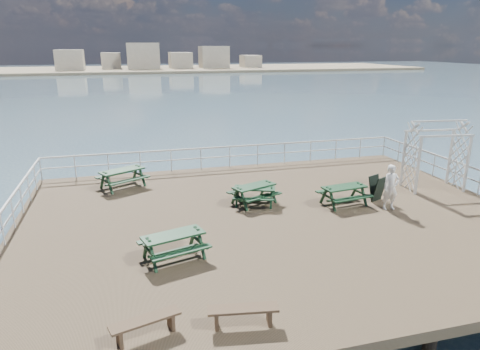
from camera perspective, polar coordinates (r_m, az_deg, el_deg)
name	(u,v)px	position (r m, az deg, el deg)	size (l,w,h in m)	color
ground	(275,220)	(15.61, 4.67, -6.04)	(18.00, 14.00, 0.30)	brown
sea_backdrop	(176,66)	(148.75, -8.58, 14.21)	(300.00, 300.00, 9.20)	#415C6D
railing	(253,174)	(17.54, 1.72, 0.16)	(17.77, 13.76, 1.10)	silver
picnic_table_a	(122,174)	(19.15, -15.42, 0.07)	(2.35, 2.20, 0.91)	#12321B
picnic_table_b	(254,192)	(16.53, 1.94, -2.29)	(1.93, 1.75, 0.77)	#12321B
picnic_table_c	(344,191)	(16.95, 13.72, -2.12)	(1.90, 1.61, 0.84)	#12321B
picnic_table_d	(174,241)	(12.54, -8.86, -8.67)	(2.09, 1.85, 0.86)	#12321B
picnic_table_e	(254,190)	(16.61, 1.90, -2.04)	(2.09, 1.90, 0.83)	#12321B
flat_bench_near	(243,312)	(9.81, 0.39, -17.80)	(1.59, 0.61, 0.45)	brown
flat_bench_far	(146,323)	(9.71, -12.49, -18.72)	(1.54, 0.76, 0.43)	brown
trellis_arbor	(435,159)	(19.91, 24.58, 1.97)	(2.53, 1.56, 2.97)	silver
sandwich_board	(377,189)	(17.73, 17.81, -1.75)	(0.76, 0.68, 1.03)	black
person	(391,187)	(16.88, 19.46, -1.56)	(0.63, 0.41, 1.72)	white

